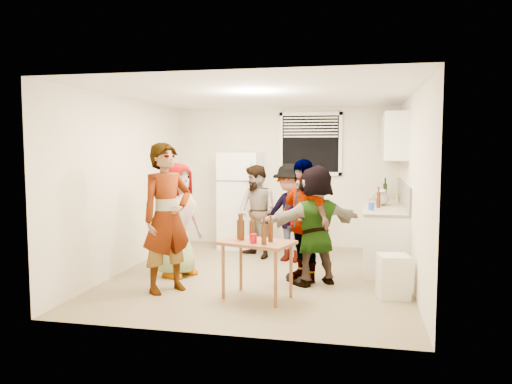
% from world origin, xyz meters
% --- Properties ---
extents(room, '(4.00, 4.50, 2.50)m').
position_xyz_m(room, '(0.00, 0.00, 0.00)').
color(room, silver).
rests_on(room, ground).
extents(window, '(1.12, 0.10, 1.06)m').
position_xyz_m(window, '(0.45, 2.21, 1.85)').
color(window, white).
rests_on(window, room).
extents(refrigerator, '(0.70, 0.70, 1.70)m').
position_xyz_m(refrigerator, '(-0.75, 1.88, 0.85)').
color(refrigerator, white).
rests_on(refrigerator, ground).
extents(counter_lower, '(0.60, 2.20, 0.86)m').
position_xyz_m(counter_lower, '(1.70, 1.15, 0.43)').
color(counter_lower, white).
rests_on(counter_lower, ground).
extents(countertop, '(0.64, 2.22, 0.04)m').
position_xyz_m(countertop, '(1.70, 1.15, 0.88)').
color(countertop, beige).
rests_on(countertop, counter_lower).
extents(backsplash, '(0.03, 2.20, 0.36)m').
position_xyz_m(backsplash, '(1.99, 1.15, 1.08)').
color(backsplash, '#A7A399').
rests_on(backsplash, countertop).
extents(upper_cabinets, '(0.34, 1.60, 0.70)m').
position_xyz_m(upper_cabinets, '(1.83, 1.35, 1.95)').
color(upper_cabinets, white).
rests_on(upper_cabinets, room).
extents(kettle, '(0.32, 0.29, 0.22)m').
position_xyz_m(kettle, '(1.65, 1.15, 0.90)').
color(kettle, silver).
rests_on(kettle, countertop).
extents(paper_towel, '(0.11, 0.11, 0.23)m').
position_xyz_m(paper_towel, '(1.68, 1.27, 0.90)').
color(paper_towel, white).
rests_on(paper_towel, countertop).
extents(wine_bottle, '(0.07, 0.07, 0.27)m').
position_xyz_m(wine_bottle, '(1.75, 2.03, 0.90)').
color(wine_bottle, black).
rests_on(wine_bottle, countertop).
extents(beer_bottle_counter, '(0.06, 0.06, 0.23)m').
position_xyz_m(beer_bottle_counter, '(1.60, 0.81, 0.90)').
color(beer_bottle_counter, '#47230C').
rests_on(beer_bottle_counter, countertop).
extents(blue_cup, '(0.08, 0.08, 0.11)m').
position_xyz_m(blue_cup, '(1.49, 0.48, 0.90)').
color(blue_cup, blue).
rests_on(blue_cup, countertop).
extents(picture_frame, '(0.02, 0.19, 0.16)m').
position_xyz_m(picture_frame, '(1.92, 1.79, 0.98)').
color(picture_frame, gold).
rests_on(picture_frame, countertop).
extents(trash_bin, '(0.40, 0.40, 0.51)m').
position_xyz_m(trash_bin, '(1.74, -0.66, 0.25)').
color(trash_bin, silver).
rests_on(trash_bin, ground).
extents(serving_table, '(0.94, 0.75, 0.69)m').
position_xyz_m(serving_table, '(0.16, -1.04, 0.00)').
color(serving_table, brown).
rests_on(serving_table, ground).
extents(beer_bottle_table, '(0.06, 0.06, 0.24)m').
position_xyz_m(beer_bottle_table, '(-0.04, -1.01, 0.69)').
color(beer_bottle_table, '#47230C').
rests_on(beer_bottle_table, serving_table).
extents(red_cup, '(0.08, 0.08, 0.11)m').
position_xyz_m(red_cup, '(0.14, -1.16, 0.69)').
color(red_cup, '#B70712').
rests_on(red_cup, serving_table).
extents(guest_grey, '(1.76, 1.39, 0.50)m').
position_xyz_m(guest_grey, '(-1.15, -0.24, 0.00)').
color(guest_grey, gray).
rests_on(guest_grey, ground).
extents(guest_stripe, '(1.88, 1.65, 0.44)m').
position_xyz_m(guest_stripe, '(-1.00, -0.98, 0.00)').
color(guest_stripe, '#141933').
rests_on(guest_stripe, ground).
extents(guest_back_left, '(1.52, 1.63, 0.57)m').
position_xyz_m(guest_back_left, '(-0.30, 1.11, 0.00)').
color(guest_back_left, '#4F3122').
rests_on(guest_back_left, ground).
extents(guest_back_right, '(1.45, 1.78, 0.57)m').
position_xyz_m(guest_back_right, '(0.27, 0.96, 0.00)').
color(guest_back_right, '#3A3A3E').
rests_on(guest_back_right, ground).
extents(guest_black, '(1.84, 1.83, 0.40)m').
position_xyz_m(guest_black, '(0.60, -0.17, 0.00)').
color(guest_black, black).
rests_on(guest_black, ground).
extents(guest_orange, '(2.09, 2.12, 0.46)m').
position_xyz_m(guest_orange, '(0.77, -0.26, 0.00)').
color(guest_orange, '#F7A95B').
rests_on(guest_orange, ground).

